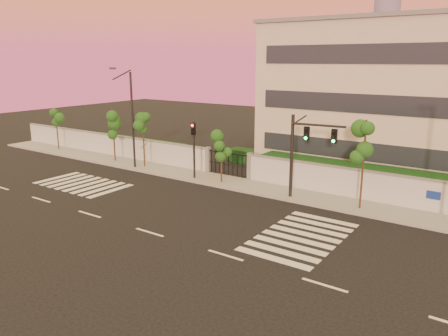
{
  "coord_description": "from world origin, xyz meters",
  "views": [
    {
      "loc": [
        15.91,
        -15.85,
        9.09
      ],
      "look_at": [
        0.75,
        6.0,
        2.49
      ],
      "focal_mm": 35.0,
      "sensor_mm": 36.0,
      "label": 1
    }
  ],
  "objects": [
    {
      "name": "traffic_signal_secondary",
      "position": [
        -4.71,
        9.8,
        2.92
      ],
      "size": [
        0.36,
        0.34,
        4.61
      ],
      "rotation": [
        0.0,
        0.0,
        0.0
      ],
      "color": "black",
      "rests_on": "ground"
    },
    {
      "name": "hedge_row",
      "position": [
        1.17,
        14.74,
        0.82
      ],
      "size": [
        41.0,
        4.25,
        1.8
      ],
      "color": "#103612",
      "rests_on": "ground"
    },
    {
      "name": "sidewalk",
      "position": [
        0.0,
        10.5,
        0.07
      ],
      "size": [
        60.0,
        3.0,
        0.15
      ],
      "primitive_type": "cube",
      "color": "gray",
      "rests_on": "ground"
    },
    {
      "name": "street_tree_a",
      "position": [
        -23.25,
        10.7,
        3.09
      ],
      "size": [
        1.47,
        1.17,
        4.2
      ],
      "color": "#382314",
      "rests_on": "ground"
    },
    {
      "name": "perimeter_wall",
      "position": [
        0.1,
        12.0,
        1.07
      ],
      "size": [
        60.0,
        0.36,
        2.2
      ],
      "color": "#B6B8BD",
      "rests_on": "ground"
    },
    {
      "name": "streetlight_west",
      "position": [
        -11.15,
        9.53,
        4.6
      ],
      "size": [
        0.51,
        2.05,
        8.52
      ],
      "color": "black",
      "rests_on": "ground"
    },
    {
      "name": "institutional_building",
      "position": [
        9.0,
        21.99,
        6.16
      ],
      "size": [
        24.4,
        12.4,
        12.25
      ],
      "color": "beige",
      "rests_on": "ground"
    },
    {
      "name": "ground",
      "position": [
        0.0,
        0.0,
        0.0
      ],
      "size": [
        120.0,
        120.0,
        0.0
      ],
      "primitive_type": "plane",
      "color": "black",
      "rests_on": "ground"
    },
    {
      "name": "street_tree_d",
      "position": [
        -2.31,
        10.1,
        2.91
      ],
      "size": [
        1.51,
        1.2,
        3.95
      ],
      "color": "#382314",
      "rests_on": "ground"
    },
    {
      "name": "road_markings",
      "position": [
        -1.58,
        3.76,
        0.01
      ],
      "size": [
        57.0,
        7.62,
        0.02
      ],
      "color": "silver",
      "rests_on": "ground"
    },
    {
      "name": "street_tree_e",
      "position": [
        8.21,
        10.09,
        4.16
      ],
      "size": [
        1.53,
        1.22,
        5.65
      ],
      "color": "#382314",
      "rests_on": "ground"
    },
    {
      "name": "street_tree_b",
      "position": [
        -14.35,
        10.37,
        3.35
      ],
      "size": [
        1.63,
        1.3,
        4.55
      ],
      "color": "#382314",
      "rests_on": "ground"
    },
    {
      "name": "traffic_signal_main",
      "position": [
        4.28,
        9.75,
        3.59
      ],
      "size": [
        3.59,
        0.52,
        5.68
      ],
      "rotation": [
        0.0,
        0.0,
        0.11
      ],
      "color": "black",
      "rests_on": "ground"
    },
    {
      "name": "street_tree_c",
      "position": [
        -10.64,
        10.37,
        3.49
      ],
      "size": [
        1.35,
        1.07,
        4.75
      ],
      "color": "#382314",
      "rests_on": "ground"
    }
  ]
}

